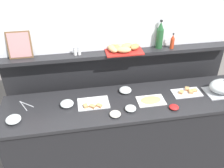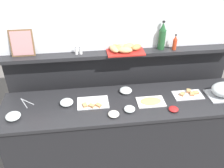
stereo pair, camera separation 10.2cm
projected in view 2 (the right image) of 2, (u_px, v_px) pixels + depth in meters
name	position (u px, v px, depth m)	size (l,w,h in m)	color
ground_plane	(117.00, 129.00, 3.54)	(12.00, 12.00, 0.00)	slate
buffet_counter	(125.00, 135.00, 2.78)	(2.54, 0.63, 0.94)	black
back_ledge_unit	(119.00, 94.00, 3.07)	(2.57, 0.22, 1.31)	black
sandwich_platter_rear	(93.00, 103.00, 2.49)	(0.32, 0.21, 0.04)	white
sandwich_platter_front	(188.00, 94.00, 2.62)	(0.31, 0.17, 0.04)	silver
cold_cuts_platter	(151.00, 102.00, 2.52)	(0.28, 0.18, 0.02)	white
glass_bowl_large	(129.00, 109.00, 2.40)	(0.11, 0.11, 0.04)	silver
glass_bowl_medium	(13.00, 116.00, 2.30)	(0.14, 0.14, 0.06)	silver
glass_bowl_small	(126.00, 91.00, 2.65)	(0.13, 0.13, 0.05)	silver
glass_bowl_extra	(67.00, 102.00, 2.48)	(0.13, 0.13, 0.05)	silver
condiment_bowl_red	(114.00, 114.00, 2.34)	(0.11, 0.11, 0.04)	silver
condiment_bowl_cream	(174.00, 109.00, 2.40)	(0.10, 0.10, 0.03)	red
serving_tongs	(25.00, 102.00, 2.51)	(0.15, 0.17, 0.01)	#B7BABF
wine_bottle_green	(162.00, 37.00, 2.65)	(0.08, 0.08, 0.32)	#23562D
hot_sauce_bottle	(175.00, 43.00, 2.67)	(0.04, 0.04, 0.18)	red
salt_shaker	(76.00, 50.00, 2.59)	(0.03, 0.03, 0.09)	white
pepper_shaker	(81.00, 50.00, 2.60)	(0.03, 0.03, 0.09)	white
bread_basket	(124.00, 48.00, 2.65)	(0.40, 0.26, 0.08)	#B2231E
framed_picture	(22.00, 43.00, 2.52)	(0.24, 0.06, 0.28)	brown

